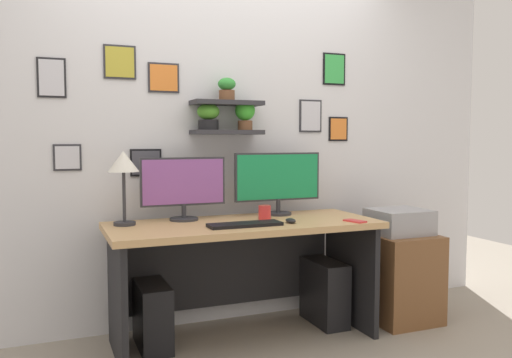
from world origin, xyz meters
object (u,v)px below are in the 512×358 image
Objects in this scene: desk at (241,253)px; monitor_left at (183,186)px; keyboard at (245,224)px; desk_lamp at (124,167)px; computer_tower_left at (152,315)px; computer_tower_right at (324,292)px; coffee_mug at (265,212)px; drawer_cabinet at (398,276)px; cell_phone at (355,221)px; computer_mouse at (291,221)px; monitor_right at (278,180)px; printer at (399,222)px.

monitor_left reaches higher than desk.
desk_lamp reaches higher than keyboard.
computer_tower_right reaches higher than computer_tower_left.
computer_tower_left is at bearing -153.33° from monitor_left.
coffee_mug is 1.10m from drawer_cabinet.
desk is at bearing 138.54° from cell_phone.
computer_mouse is 1.00× the size of coffee_mug.
cell_phone is at bearing -157.12° from drawer_cabinet.
cell_phone is at bearing -86.04° from computer_tower_right.
drawer_cabinet is (0.98, -0.10, -0.49)m from coffee_mug.
monitor_left is 6.03× the size of computer_mouse.
drawer_cabinet is at bearing -17.71° from monitor_right.
drawer_cabinet reaches higher than computer_tower_right.
desk_lamp is at bearing 173.87° from printer.
desk_lamp reaches higher than cell_phone.
printer is (1.84, -0.20, -0.41)m from desk_lamp.
computer_tower_left is at bearing 162.95° from computer_mouse.
computer_tower_right is (1.32, -0.08, -0.88)m from desk_lamp.
desk_lamp is 1.90m from printer.
monitor_right reaches higher than cell_phone.
printer is at bearing -17.71° from monitor_right.
printer is at bearing -10.00° from monitor_left.
desk_lamp is (-0.65, 0.30, 0.34)m from keyboard.
printer is at bearing 0.00° from drawer_cabinet.
printer is at bearing 6.85° from cell_phone.
printer is (0.81, -0.26, -0.29)m from monitor_right.
computer_tower_right is (0.95, -0.14, -0.75)m from monitor_left.
computer_mouse is at bearing -66.40° from coffee_mug.
monitor_right is 1.39× the size of desk_lamp.
monitor_left reaches higher than computer_tower_left.
printer is at bearing -4.83° from computer_tower_left.
computer_tower_right is (-0.02, 0.33, -0.54)m from cell_phone.
monitor_right is 1.63× the size of printer.
computer_tower_left is 1.18m from computer_tower_right.
computer_mouse is (0.30, 0.00, 0.01)m from keyboard.
drawer_cabinet is at bearing -4.86° from desk.
printer is 0.71m from computer_tower_right.
monitor_left reaches higher than keyboard.
desk is 0.57m from monitor_right.
monitor_right is (0.33, 0.16, 0.44)m from desk.
drawer_cabinet is (0.50, 0.21, -0.45)m from cell_phone.
drawer_cabinet is (0.89, 0.10, -0.46)m from computer_mouse.
cell_phone is at bearing -32.47° from coffee_mug.
cell_phone reaches higher than computer_tower_left.
coffee_mug is (-0.09, 0.20, 0.03)m from computer_mouse.
monitor_left is at bearing 170.00° from printer.
computer_mouse is 0.21× the size of computer_tower_right.
monitor_right is 1.43× the size of computer_tower_right.
desk_lamp reaches higher than monitor_right.
printer reaches higher than cell_phone.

